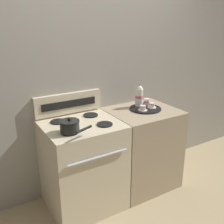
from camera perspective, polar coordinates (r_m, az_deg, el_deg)
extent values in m
plane|color=tan|center=(3.13, 0.47, -16.97)|extent=(6.00, 6.00, 0.00)
cube|color=#9E998E|center=(2.92, -3.08, 4.37)|extent=(6.00, 0.05, 2.20)
cube|color=beige|center=(2.73, -6.33, -11.50)|extent=(0.73, 0.65, 0.92)
cylinder|color=silver|center=(2.33, -2.94, -9.84)|extent=(0.59, 0.02, 0.02)
cylinder|color=black|center=(2.59, -11.62, -2.05)|extent=(0.15, 0.15, 0.01)
cylinder|color=black|center=(2.72, -4.66, -0.68)|extent=(0.15, 0.15, 0.01)
cylinder|color=black|center=(2.34, -9.13, -4.34)|extent=(0.15, 0.15, 0.01)
cylinder|color=black|center=(2.48, -1.60, -2.68)|extent=(0.15, 0.15, 0.01)
cube|color=beige|center=(2.75, -9.47, 1.87)|extent=(0.72, 0.05, 0.22)
cube|color=black|center=(2.73, -9.26, 1.72)|extent=(0.59, 0.01, 0.08)
cube|color=tan|center=(3.07, 6.46, -7.78)|extent=(0.74, 0.65, 0.92)
cylinder|color=black|center=(2.32, -9.20, -3.15)|extent=(0.17, 0.17, 0.09)
cylinder|color=black|center=(2.30, -9.27, -1.97)|extent=(0.18, 0.18, 0.01)
sphere|color=black|center=(2.29, -9.29, -1.58)|extent=(0.03, 0.03, 0.03)
cylinder|color=black|center=(2.19, -6.12, -3.76)|extent=(0.17, 0.08, 0.02)
cylinder|color=black|center=(2.93, 7.26, 0.75)|extent=(0.35, 0.35, 0.01)
cylinder|color=white|center=(2.96, 5.90, 3.17)|extent=(0.09, 0.09, 0.20)
cylinder|color=#C6475B|center=(2.96, 5.90, 3.35)|extent=(0.09, 0.09, 0.03)
sphere|color=white|center=(2.93, 5.96, 5.02)|extent=(0.07, 0.07, 0.07)
sphere|color=#C6475B|center=(2.92, 5.99, 5.87)|extent=(0.02, 0.02, 0.02)
cone|color=white|center=(2.91, 6.67, 3.04)|extent=(0.03, 0.07, 0.05)
cylinder|color=white|center=(2.84, 6.69, 0.41)|extent=(0.10, 0.10, 0.01)
cylinder|color=white|center=(2.83, 6.71, 0.94)|extent=(0.07, 0.07, 0.05)
cylinder|color=#C6475B|center=(2.83, 6.73, 1.33)|extent=(0.07, 0.07, 0.01)
cylinder|color=white|center=(2.95, 8.64, 1.01)|extent=(0.10, 0.10, 0.01)
cylinder|color=white|center=(2.94, 8.66, 1.51)|extent=(0.07, 0.07, 0.05)
cylinder|color=#C6475B|center=(2.93, 8.68, 1.89)|extent=(0.07, 0.07, 0.01)
cylinder|color=white|center=(3.03, 7.56, 2.24)|extent=(0.07, 0.07, 0.07)
cylinder|color=#C6475B|center=(3.03, 7.56, 2.24)|extent=(0.07, 0.07, 0.01)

